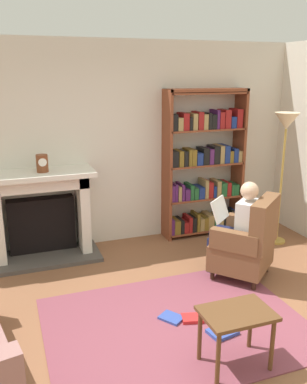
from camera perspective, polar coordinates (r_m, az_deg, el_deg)
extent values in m
plane|color=brown|center=(3.88, 4.95, -20.07)|extent=(14.00, 14.00, 0.00)
cube|color=beige|center=(5.62, -5.69, 6.45)|extent=(5.60, 0.10, 2.70)
cube|color=brown|center=(4.10, 3.12, -17.72)|extent=(2.40, 1.80, 0.01)
cube|color=#4C4742|center=(5.50, -14.58, -8.71)|extent=(1.35, 0.64, 0.05)
cube|color=black|center=(5.57, -15.08, -4.28)|extent=(0.83, 0.20, 0.70)
cube|color=silver|center=(5.47, -9.67, -2.79)|extent=(0.12, 0.44, 1.07)
cube|color=silver|center=(5.28, -15.43, 1.34)|extent=(1.15, 0.44, 0.16)
cube|color=silver|center=(5.19, -15.46, 2.36)|extent=(1.31, 0.56, 0.06)
cylinder|color=brown|center=(5.15, -15.04, 3.82)|extent=(0.14, 0.14, 0.21)
cylinder|color=white|center=(5.08, -14.99, 3.95)|extent=(0.10, 0.01, 0.10)
cube|color=brown|center=(5.70, 1.86, 3.46)|extent=(0.04, 0.32, 2.08)
cube|color=brown|center=(6.20, 11.57, 4.16)|extent=(0.04, 0.32, 2.08)
cube|color=brown|center=(5.80, 7.26, 13.72)|extent=(1.16, 0.32, 0.04)
cube|color=brown|center=(6.21, 6.61, -5.02)|extent=(1.12, 0.32, 0.02)
cube|color=#4C1E59|center=(5.96, 2.28, -4.57)|extent=(0.04, 0.26, 0.23)
cube|color=brown|center=(5.99, 2.91, -4.60)|extent=(0.09, 0.26, 0.20)
cube|color=black|center=(6.01, 3.58, -4.52)|extent=(0.05, 0.26, 0.20)
cube|color=maroon|center=(6.04, 4.13, -4.60)|extent=(0.07, 0.26, 0.16)
cube|color=maroon|center=(6.06, 4.68, -4.24)|extent=(0.05, 0.26, 0.23)
cube|color=black|center=(6.08, 5.21, -4.23)|extent=(0.06, 0.26, 0.21)
cube|color=brown|center=(6.10, 5.75, -3.95)|extent=(0.04, 0.26, 0.26)
cube|color=#997F4C|center=(6.14, 6.25, -4.20)|extent=(0.06, 0.26, 0.19)
cube|color=brown|center=(6.17, 6.81, -4.08)|extent=(0.06, 0.26, 0.20)
cube|color=#997F4C|center=(6.19, 7.45, -3.87)|extent=(0.09, 0.26, 0.22)
cube|color=#1E592D|center=(6.24, 8.12, -4.02)|extent=(0.06, 0.26, 0.17)
cube|color=#997F4C|center=(6.27, 8.74, -3.81)|extent=(0.08, 0.26, 0.20)
cube|color=black|center=(6.30, 9.33, -3.51)|extent=(0.04, 0.26, 0.25)
cube|color=#1E592D|center=(6.33, 9.80, -3.63)|extent=(0.08, 0.26, 0.20)
cube|color=black|center=(6.35, 10.28, -3.34)|extent=(0.04, 0.26, 0.26)
cube|color=navy|center=(6.38, 10.74, -3.37)|extent=(0.07, 0.26, 0.23)
cube|color=brown|center=(6.05, 6.76, -0.69)|extent=(1.12, 0.32, 0.02)
cube|color=#4C1E59|center=(5.80, 2.34, -0.01)|extent=(0.04, 0.26, 0.23)
cube|color=#4C1E59|center=(5.82, 2.76, 0.09)|extent=(0.04, 0.26, 0.24)
cube|color=#997F4C|center=(5.84, 3.23, -0.05)|extent=(0.05, 0.26, 0.20)
cube|color=#4C1E59|center=(5.86, 3.67, 0.12)|extent=(0.04, 0.26, 0.23)
cube|color=#4C1E59|center=(5.89, 4.26, -0.15)|extent=(0.07, 0.26, 0.16)
cube|color=#1E592D|center=(5.91, 4.87, 0.16)|extent=(0.05, 0.26, 0.21)
cube|color=#1E592D|center=(5.95, 5.45, -0.01)|extent=(0.06, 0.26, 0.16)
cube|color=navy|center=(5.98, 6.17, 0.08)|extent=(0.09, 0.26, 0.17)
cube|color=#997F4C|center=(6.00, 6.85, 0.58)|extent=(0.05, 0.26, 0.26)
cube|color=maroon|center=(6.03, 7.39, 0.48)|extent=(0.07, 0.26, 0.23)
cube|color=navy|center=(6.07, 7.94, 0.24)|extent=(0.04, 0.26, 0.16)
cube|color=#997F4C|center=(6.09, 8.49, 0.62)|extent=(0.06, 0.26, 0.23)
cube|color=#1E592D|center=(6.14, 9.17, 0.54)|extent=(0.09, 0.26, 0.20)
cube|color=maroon|center=(6.18, 9.82, 0.59)|extent=(0.07, 0.26, 0.19)
cube|color=#1E592D|center=(6.21, 10.32, 0.53)|extent=(0.04, 0.26, 0.17)
cube|color=#1E592D|center=(6.24, 10.81, 0.53)|extent=(0.08, 0.26, 0.16)
cube|color=brown|center=(5.93, 6.91, 3.84)|extent=(1.12, 0.32, 0.02)
cube|color=black|center=(5.69, 2.60, 4.66)|extent=(0.09, 0.26, 0.21)
cube|color=brown|center=(5.73, 3.41, 4.71)|extent=(0.07, 0.26, 0.21)
cube|color=black|center=(5.76, 4.04, 4.71)|extent=(0.06, 0.26, 0.20)
cube|color=brown|center=(5.78, 4.62, 4.85)|extent=(0.05, 0.26, 0.23)
cube|color=brown|center=(5.80, 5.17, 4.86)|extent=(0.07, 0.26, 0.22)
cube|color=navy|center=(5.85, 5.93, 4.67)|extent=(0.09, 0.26, 0.17)
cube|color=black|center=(5.88, 6.78, 5.00)|extent=(0.09, 0.26, 0.23)
cube|color=#4C1E59|center=(5.92, 7.49, 4.98)|extent=(0.06, 0.26, 0.21)
cube|color=black|center=(5.95, 8.20, 5.17)|extent=(0.09, 0.26, 0.25)
cube|color=#997F4C|center=(5.99, 8.90, 5.23)|extent=(0.06, 0.26, 0.25)
cube|color=navy|center=(6.03, 9.58, 5.26)|extent=(0.08, 0.26, 0.25)
cube|color=brown|center=(6.07, 10.15, 4.92)|extent=(0.06, 0.26, 0.17)
cube|color=navy|center=(6.11, 10.73, 5.09)|extent=(0.07, 0.26, 0.20)
cube|color=#997F4C|center=(6.15, 11.29, 4.96)|extent=(0.06, 0.26, 0.16)
cube|color=brown|center=(5.84, 7.08, 8.53)|extent=(1.12, 0.32, 0.02)
cube|color=black|center=(5.61, 2.58, 9.57)|extent=(0.07, 0.26, 0.22)
cube|color=#997F4C|center=(5.65, 3.29, 9.36)|extent=(0.07, 0.26, 0.17)
cube|color=maroon|center=(5.67, 4.06, 9.66)|extent=(0.08, 0.26, 0.23)
cube|color=black|center=(5.71, 4.69, 9.41)|extent=(0.04, 0.26, 0.17)
cube|color=#997F4C|center=(5.73, 5.28, 9.65)|extent=(0.07, 0.26, 0.22)
cube|color=maroon|center=(5.76, 6.04, 9.76)|extent=(0.08, 0.26, 0.24)
cube|color=#997F4C|center=(5.80, 6.71, 9.62)|extent=(0.06, 0.26, 0.21)
cube|color=black|center=(5.83, 7.26, 9.71)|extent=(0.05, 0.26, 0.22)
cube|color=black|center=(5.86, 7.83, 9.61)|extent=(0.07, 0.26, 0.20)
cube|color=#4C1E59|center=(5.88, 8.37, 9.90)|extent=(0.04, 0.26, 0.26)
cube|color=maroon|center=(5.91, 8.89, 9.77)|extent=(0.07, 0.26, 0.23)
cube|color=maroon|center=(5.95, 9.66, 9.90)|extent=(0.09, 0.26, 0.25)
cube|color=navy|center=(6.00, 10.41, 9.46)|extent=(0.08, 0.26, 0.16)
cube|color=maroon|center=(6.04, 11.21, 9.95)|extent=(0.09, 0.26, 0.26)
cube|color=brown|center=(5.80, 7.24, 13.32)|extent=(1.12, 0.32, 0.02)
cylinder|color=#331E14|center=(5.31, 10.17, -8.95)|extent=(0.05, 0.05, 0.12)
cylinder|color=#331E14|center=(4.88, 8.09, -11.22)|extent=(0.05, 0.05, 0.12)
cylinder|color=#331E14|center=(5.19, 15.23, -9.89)|extent=(0.05, 0.05, 0.12)
cylinder|color=#331E14|center=(4.75, 13.60, -12.34)|extent=(0.05, 0.05, 0.12)
cube|color=brown|center=(4.94, 11.92, -8.37)|extent=(0.88, 0.87, 0.30)
cube|color=brown|center=(4.72, 14.99, -4.17)|extent=(0.59, 0.54, 0.55)
cube|color=brown|center=(5.08, 13.04, -4.56)|extent=(0.44, 0.49, 0.22)
cube|color=brown|center=(4.60, 11.05, -6.67)|extent=(0.44, 0.49, 0.22)
cube|color=silver|center=(4.77, 12.77, -4.10)|extent=(0.37, 0.36, 0.50)
sphere|color=#D8AD8C|center=(4.66, 13.05, 0.18)|extent=(0.20, 0.20, 0.20)
cube|color=#191E3F|center=(4.97, 10.69, -5.62)|extent=(0.35, 0.38, 0.12)
cube|color=#191E3F|center=(4.83, 10.06, -6.24)|extent=(0.35, 0.38, 0.12)
cylinder|color=#191E3F|center=(5.13, 8.52, -7.96)|extent=(0.10, 0.10, 0.42)
cylinder|color=#191E3F|center=(4.99, 7.84, -8.63)|extent=(0.10, 0.10, 0.42)
cube|color=white|center=(4.84, 9.11, -2.37)|extent=(0.34, 0.32, 0.25)
cube|color=brown|center=(3.43, 11.39, -16.01)|extent=(0.56, 0.39, 0.03)
cylinder|color=brown|center=(3.36, 8.84, -21.75)|extent=(0.04, 0.04, 0.46)
cylinder|color=brown|center=(3.58, 15.97, -19.61)|extent=(0.04, 0.04, 0.46)
cylinder|color=brown|center=(3.58, 6.37, -19.01)|extent=(0.04, 0.04, 0.46)
cylinder|color=brown|center=(3.79, 13.16, -17.23)|extent=(0.04, 0.04, 0.46)
cube|color=#334CA5|center=(4.01, 9.44, -18.41)|extent=(0.28, 0.23, 0.03)
cube|color=red|center=(4.15, 5.37, -16.88)|extent=(0.23, 0.20, 0.03)
cube|color=gold|center=(4.24, 8.76, -16.26)|extent=(0.30, 0.24, 0.03)
cube|color=#334CA5|center=(4.16, 2.47, -16.86)|extent=(0.26, 0.27, 0.02)
cylinder|color=#B7933F|center=(6.11, 16.48, -6.42)|extent=(0.24, 0.24, 0.03)
cylinder|color=#B7933F|center=(5.86, 17.09, 0.74)|extent=(0.03, 0.03, 1.55)
cone|color=beige|center=(5.70, 17.81, 9.25)|extent=(0.32, 0.32, 0.22)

